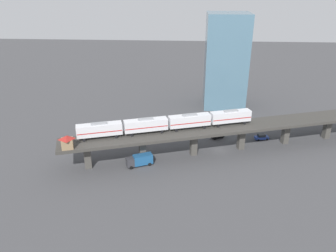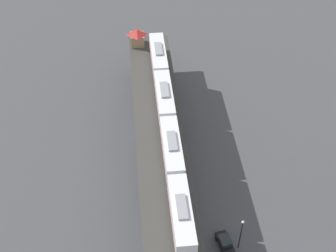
# 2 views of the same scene
# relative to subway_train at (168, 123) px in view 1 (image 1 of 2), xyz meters

# --- Properties ---
(ground_plane) EXTENTS (400.00, 400.00, 0.00)m
(ground_plane) POSITION_rel_subway_train_xyz_m (-3.59, 15.45, -10.29)
(ground_plane) COLOR #424244
(elevated_viaduct) EXTENTS (36.66, 90.03, 7.75)m
(elevated_viaduct) POSITION_rel_subway_train_xyz_m (-3.54, 15.28, -3.64)
(elevated_viaduct) COLOR #393733
(elevated_viaduct) RESTS_ON ground
(subway_train) EXTENTS (18.18, 48.19, 4.45)m
(subway_train) POSITION_rel_subway_train_xyz_m (0.00, 0.00, 0.00)
(subway_train) COLOR silver
(subway_train) RESTS_ON elevated_viaduct
(signal_hut) EXTENTS (4.06, 4.06, 3.40)m
(signal_hut) POSITION_rel_subway_train_xyz_m (12.08, -24.64, -0.74)
(signal_hut) COLOR #8C7251
(signal_hut) RESTS_ON elevated_viaduct
(street_car_blue) EXTENTS (2.76, 4.70, 1.89)m
(street_car_blue) POSITION_rel_subway_train_xyz_m (-12.22, 29.19, -9.36)
(street_car_blue) COLOR #233D93
(street_car_blue) RESTS_ON ground
(street_car_black) EXTENTS (3.73, 4.72, 1.89)m
(street_car_black) POSITION_rel_subway_train_xyz_m (-12.40, 15.15, -9.36)
(street_car_black) COLOR black
(street_car_black) RESTS_ON ground
(delivery_truck) EXTENTS (5.04, 7.48, 3.20)m
(delivery_truck) POSITION_rel_subway_train_xyz_m (6.57, -7.28, -8.53)
(delivery_truck) COLOR #333338
(delivery_truck) RESTS_ON ground
(street_lamp) EXTENTS (0.44, 0.44, 6.94)m
(street_lamp) POSITION_rel_subway_train_xyz_m (-14.49, 14.85, -6.19)
(street_lamp) COLOR black
(street_lamp) RESTS_ON ground
(office_tower) EXTENTS (16.00, 16.00, 36.00)m
(office_tower) POSITION_rel_subway_train_xyz_m (-44.71, 19.64, 7.71)
(office_tower) COLOR slate
(office_tower) RESTS_ON ground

